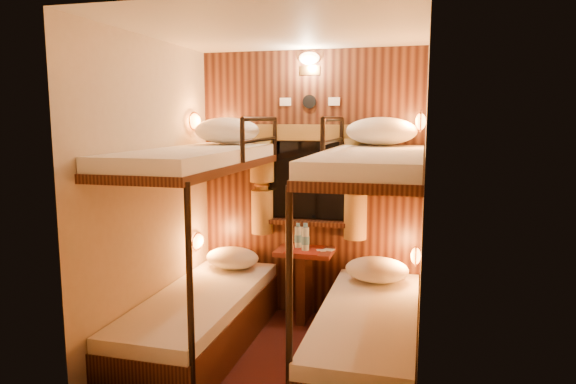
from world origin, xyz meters
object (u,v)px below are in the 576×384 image
(bottle_left, at_px, (298,237))
(bottle_right, at_px, (305,239))
(bunk_left, at_px, (201,280))
(table, at_px, (304,275))
(bunk_right, at_px, (368,295))

(bottle_left, bearing_deg, bottle_right, -42.96)
(bunk_left, distance_m, bottle_right, 1.02)
(table, bearing_deg, bottle_right, -64.89)
(bunk_right, relative_size, bottle_left, 8.38)
(table, bearing_deg, bottle_left, 144.93)
(bunk_left, xyz_separation_m, bunk_right, (1.30, 0.00, 0.00))
(bunk_left, distance_m, bottle_left, 1.03)
(bunk_right, bearing_deg, bottle_right, 130.14)
(bunk_left, height_order, table, bunk_left)
(table, bearing_deg, bunk_right, -50.33)
(bunk_left, distance_m, table, 1.02)
(bunk_right, height_order, table, bunk_right)
(table, distance_m, bottle_right, 0.34)
(bunk_right, bearing_deg, bunk_left, 180.00)
(table, xyz_separation_m, bottle_left, (-0.07, 0.05, 0.33))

